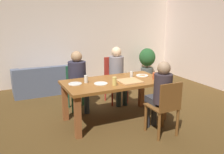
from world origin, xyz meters
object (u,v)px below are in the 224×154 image
Objects in this scene: chair_2 at (165,107)px; plate_0 at (142,75)px; chair_0 at (114,77)px; potted_plant at (147,61)px; person_0 at (117,71)px; person_2 at (160,91)px; person_1 at (78,76)px; plate_1 at (75,84)px; drinking_glass_3 at (131,75)px; pizza_box_0 at (130,81)px; drinking_glass_2 at (154,76)px; drinking_glass_0 at (114,81)px; couch at (49,82)px; dining_table at (114,87)px; drinking_glass_1 at (86,79)px; plate_2 at (101,84)px; chair_1 at (77,86)px.

plate_0 is (0.20, 1.02, 0.28)m from chair_2.
chair_0 is 2.45m from potted_plant.
person_0 is 1.56m from person_2.
person_1 reaches higher than plate_1.
drinking_glass_3 is at bearing -93.60° from chair_0.
chair_0 reaches higher than drinking_glass_3.
pizza_box_0 is at bearing -146.90° from plate_0.
pizza_box_0 is at bearing 108.81° from chair_2.
drinking_glass_2 is at bearing -39.15° from person_1.
person_0 is 5.32× the size of plate_1.
person_0 is 8.56× the size of drinking_glass_0.
plate_0 is (0.20, -0.69, 0.02)m from person_0.
person_1 reaches higher than drinking_glass_2.
person_0 is 1.03× the size of person_2.
couch is at bearing 104.02° from drinking_glass_0.
person_1 reaches higher than dining_table.
drinking_glass_3 is (0.41, 0.09, 0.17)m from dining_table.
person_2 is 5.19× the size of plate_1.
chair_0 is at bearing 102.94° from drinking_glass_2.
person_1 is 1.28m from plate_0.
person_2 is at bearing -59.01° from person_1.
drinking_glass_2 is 1.09× the size of drinking_glass_3.
pizza_box_0 reaches higher than dining_table.
plate_1 is at bearing -88.76° from couch.
couch is 1.91× the size of potted_plant.
potted_plant is (2.81, 1.74, -0.21)m from person_1.
pizza_box_0 is at bearing 113.11° from person_2.
drinking_glass_1 is (0.20, -0.00, 0.06)m from plate_1.
plate_2 is at bearing 132.07° from chair_2.
pizza_box_0 is at bearing -68.48° from couch.
pizza_box_0 is 3.31× the size of drinking_glass_3.
person_0 is at bearing 90.00° from chair_2.
potted_plant is (3.06, 2.39, -0.24)m from plate_1.
person_1 is at bearing -167.93° from chair_0.
pizza_box_0 is 2.67m from couch.
drinking_glass_2 is at bearing -42.51° from chair_1.
person_2 is at bearing -90.00° from person_0.
person_0 is at bearing 75.88° from pizza_box_0.
drinking_glass_2 is (1.17, -1.07, 0.33)m from chair_1.
drinking_glass_1 is 2.24m from couch.
plate_1 is (-1.16, -0.69, 0.02)m from person_0.
person_0 is at bearing 35.69° from drinking_glass_1.
potted_plant reaches higher than drinking_glass_1.
plate_0 is 1.17m from drinking_glass_1.
dining_table is at bearing 121.17° from person_2.
drinking_glass_3 is 0.07× the size of couch.
person_1 is 3.31m from potted_plant.
dining_table is at bearing -11.80° from drinking_glass_1.
person_1 reaches higher than chair_0.
drinking_glass_0 is at bearing 139.03° from person_2.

